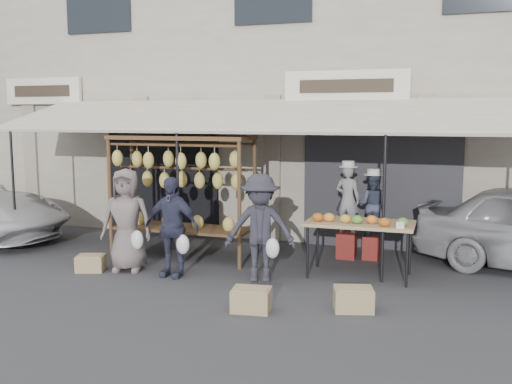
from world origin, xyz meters
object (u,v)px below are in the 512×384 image
produce_table (360,224)px  customer_mid (172,227)px  customer_left (127,220)px  vendor_left (348,199)px  crate_near_a (251,300)px  customer_right (260,228)px  banana_rack (181,173)px  vendor_right (373,205)px  crate_near_b (353,299)px  crate_far (91,263)px

produce_table → customer_mid: size_ratio=1.05×
customer_mid → customer_left: bearing=178.1°
vendor_left → crate_near_a: 3.46m
customer_left → crate_near_a: size_ratio=3.41×
produce_table → customer_right: (-1.45, -0.68, -0.03)m
banana_rack → customer_mid: bearing=-71.9°
vendor_left → crate_near_a: (-0.72, -3.26, -0.94)m
vendor_left → customer_left: size_ratio=0.72×
banana_rack → produce_table: size_ratio=1.53×
banana_rack → customer_mid: banana_rack is taller
customer_left → produce_table: bearing=-1.7°
vendor_left → customer_right: vendor_left is taller
vendor_left → vendor_right: size_ratio=1.08×
produce_table → customer_right: customer_right is taller
banana_rack → crate_near_b: banana_rack is taller
customer_left → customer_mid: bearing=-18.4°
crate_near_a → crate_far: size_ratio=1.13×
vendor_left → crate_far: (-3.92, -2.25, -0.96)m
banana_rack → customer_mid: 1.38m
crate_near_b → crate_far: bearing=172.9°
banana_rack → vendor_left: size_ratio=2.11×
banana_rack → produce_table: (3.24, -0.21, -0.69)m
vendor_right → customer_mid: 3.64m
customer_left → crate_near_a: 2.99m
produce_table → crate_near_a: (-1.12, -2.06, -0.72)m
crate_near_a → vendor_left: bearing=77.5°
customer_mid → crate_near_b: 3.20m
customer_right → crate_far: bearing=172.6°
vendor_left → customer_left: 3.91m
produce_table → crate_near_a: 2.45m
banana_rack → crate_near_b: (3.41, -1.82, -1.42)m
vendor_right → crate_near_a: bearing=79.0°
customer_left → customer_mid: customer_left is taller
banana_rack → customer_right: (1.79, -0.90, -0.72)m
produce_table → vendor_left: 1.28m
vendor_left → customer_right: bearing=70.4°
customer_right → crate_near_a: (0.33, -1.38, -0.69)m
banana_rack → produce_table: bearing=-3.8°
customer_mid → banana_rack: bearing=110.5°
vendor_right → customer_left: (-3.79, -2.08, -0.14)m
customer_right → crate_near_a: bearing=-91.4°
customer_right → crate_far: customer_right is taller
vendor_left → customer_right: (-1.05, -1.88, -0.24)m
banana_rack → crate_near_a: (2.12, -2.27, -1.42)m
produce_table → crate_far: (-4.31, -1.06, -0.74)m
crate_near_b → vendor_left: bearing=101.4°
customer_mid → vendor_left: bearing=42.3°
crate_near_b → banana_rack: bearing=151.8°
customer_left → customer_right: bearing=-10.7°
banana_rack → customer_left: bearing=-116.0°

